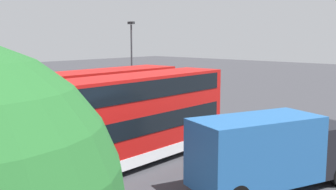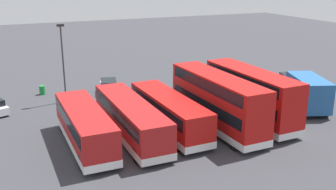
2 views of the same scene
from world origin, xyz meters
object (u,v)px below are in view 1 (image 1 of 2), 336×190
at_px(car_hatchback_silver, 177,100).
at_px(waste_bin_yellow, 145,93).
at_px(bus_single_deck_fourth, 44,105).
at_px(lamp_post_tall, 132,56).
at_px(bus_single_deck_third, 72,111).
at_px(car_small_green, 82,91).
at_px(bus_double_decker_near_end, 142,115).
at_px(bus_double_decker_second, 95,108).
at_px(box_truck_blue, 272,150).
at_px(bus_single_deck_fifth, 15,100).

bearing_deg(car_hatchback_silver, waste_bin_yellow, -20.39).
height_order(bus_single_deck_fourth, lamp_post_tall, lamp_post_tall).
height_order(bus_single_deck_third, car_small_green, bus_single_deck_third).
height_order(car_hatchback_silver, waste_bin_yellow, car_hatchback_silver).
height_order(bus_double_decker_near_end, car_hatchback_silver, bus_double_decker_near_end).
distance_m(lamp_post_tall, waste_bin_yellow, 5.79).
bearing_deg(bus_double_decker_second, bus_single_deck_third, -16.10).
relative_size(bus_single_deck_third, box_truck_blue, 1.37).
bearing_deg(bus_single_deck_third, box_truck_blue, -179.51).
relative_size(bus_double_decker_second, box_truck_blue, 1.46).
bearing_deg(box_truck_blue, bus_single_deck_fourth, 0.67).
relative_size(bus_double_decker_near_end, bus_single_deck_fifth, 1.06).
height_order(car_hatchback_silver, car_small_green, same).
distance_m(bus_double_decker_second, box_truck_blue, 10.58).
height_order(bus_single_deck_fifth, box_truck_blue, box_truck_blue).
bearing_deg(waste_bin_yellow, bus_single_deck_fourth, 108.27).
bearing_deg(bus_single_deck_fifth, bus_single_deck_fourth, -176.62).
xyz_separation_m(bus_double_decker_near_end, box_truck_blue, (-6.92, -0.93, -0.74)).
distance_m(bus_single_deck_third, box_truck_blue, 14.34).
bearing_deg(bus_double_decker_second, bus_double_decker_near_end, -175.01).
xyz_separation_m(box_truck_blue, lamp_post_tall, (20.75, -11.15, 2.89)).
bearing_deg(waste_bin_yellow, bus_double_decker_near_end, 134.99).
xyz_separation_m(bus_double_decker_second, bus_single_deck_fifth, (10.86, -0.82, -0.83)).
bearing_deg(box_truck_blue, lamp_post_tall, -28.25).
height_order(bus_single_deck_third, lamp_post_tall, lamp_post_tall).
relative_size(bus_single_deck_fifth, box_truck_blue, 1.31).
relative_size(bus_double_decker_second, bus_single_deck_fifth, 1.12).
xyz_separation_m(box_truck_blue, car_small_green, (27.73, -10.40, -1.01)).
distance_m(bus_double_decker_near_end, car_small_green, 23.75).
xyz_separation_m(bus_double_decker_near_end, car_hatchback_silver, (9.02, -13.22, -1.75)).
bearing_deg(lamp_post_tall, car_hatchback_silver, -166.70).
distance_m(box_truck_blue, waste_bin_yellow, 27.04).
xyz_separation_m(bus_single_deck_fifth, car_hatchback_silver, (-5.40, -12.71, -0.92)).
bearing_deg(bus_single_deck_third, car_small_green, -38.16).
relative_size(bus_double_decker_near_end, box_truck_blue, 1.38).
bearing_deg(box_truck_blue, bus_double_decker_near_end, 7.64).
xyz_separation_m(bus_single_deck_fifth, box_truck_blue, (-21.34, -0.42, 0.09)).
height_order(bus_double_decker_near_end, box_truck_blue, bus_double_decker_near_end).
distance_m(bus_single_deck_fourth, car_small_green, 14.64).
height_order(bus_double_decker_near_end, bus_single_deck_fifth, bus_double_decker_near_end).
distance_m(bus_double_decker_near_end, bus_single_deck_fourth, 10.80).
height_order(box_truck_blue, car_small_green, box_truck_blue).
distance_m(bus_double_decker_near_end, waste_bin_yellow, 22.28).
relative_size(car_small_green, waste_bin_yellow, 4.83).
bearing_deg(bus_double_decker_second, car_hatchback_silver, -68.00).
distance_m(bus_double_decker_second, car_hatchback_silver, 14.69).
height_order(bus_single_deck_fourth, box_truck_blue, box_truck_blue).
bearing_deg(bus_double_decker_second, bus_single_deck_fifth, -4.30).
relative_size(bus_double_decker_second, lamp_post_tall, 1.47).
relative_size(bus_double_decker_second, bus_single_deck_third, 1.06).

